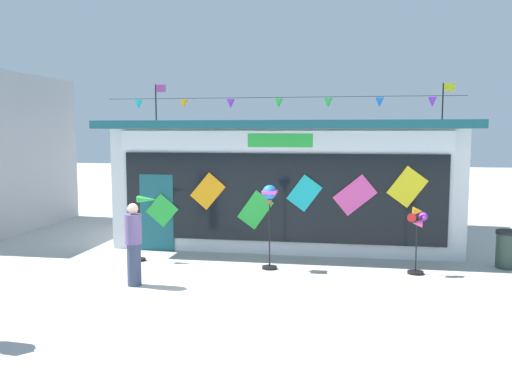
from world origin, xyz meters
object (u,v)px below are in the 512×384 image
object	(u,v)px
wind_spinner_far_left	(144,217)
trash_bin	(507,249)
person_mid_plaza	(134,244)
wind_spinner_left	(270,205)
kite_shop_building	(292,179)
wind_spinner_center_left	(417,229)

from	to	relation	value
wind_spinner_far_left	trash_bin	size ratio (longest dim) A/B	1.82
person_mid_plaza	trash_bin	xyz separation A→B (m)	(7.81, 2.84, -0.42)
wind_spinner_left	person_mid_plaza	size ratio (longest dim) A/B	1.14
trash_bin	person_mid_plaza	bearing A→B (deg)	-160.04
kite_shop_building	wind_spinner_center_left	distance (m)	5.22
kite_shop_building	wind_spinner_far_left	size ratio (longest dim) A/B	5.92
wind_spinner_far_left	wind_spinner_center_left	xyz separation A→B (m)	(6.28, -0.15, -0.06)
kite_shop_building	wind_spinner_far_left	bearing A→B (deg)	-128.23
wind_spinner_left	wind_spinner_center_left	world-z (taller)	wind_spinner_left
wind_spinner_center_left	wind_spinner_left	bearing A→B (deg)	-178.47
wind_spinner_center_left	person_mid_plaza	xyz separation A→B (m)	(-5.71, -1.90, -0.15)
wind_spinner_left	person_mid_plaza	distance (m)	3.14
wind_spinner_left	person_mid_plaza	xyz separation A→B (m)	(-2.49, -1.81, -0.62)
kite_shop_building	person_mid_plaza	world-z (taller)	kite_shop_building
person_mid_plaza	kite_shop_building	bearing A→B (deg)	-2.73
kite_shop_building	wind_spinner_far_left	world-z (taller)	kite_shop_building
wind_spinner_left	person_mid_plaza	bearing A→B (deg)	-143.93
wind_spinner_left	trash_bin	distance (m)	5.52
kite_shop_building	wind_spinner_left	distance (m)	4.18
kite_shop_building	wind_spinner_far_left	xyz separation A→B (m)	(-3.11, -3.94, -0.64)
wind_spinner_left	wind_spinner_center_left	xyz separation A→B (m)	(3.22, 0.09, -0.47)
kite_shop_building	trash_bin	size ratio (longest dim) A/B	10.79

